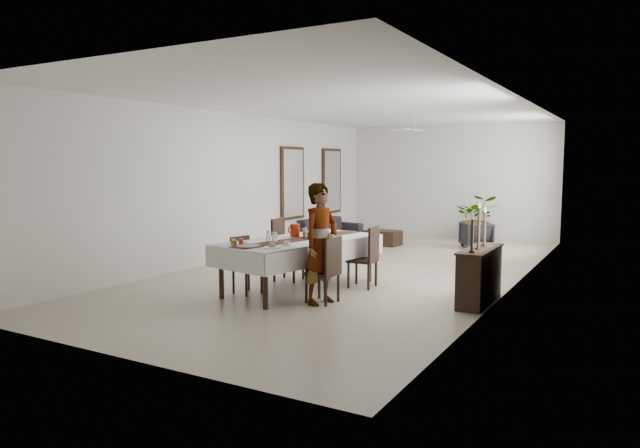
# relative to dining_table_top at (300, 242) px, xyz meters

# --- Properties ---
(floor) EXTENTS (6.00, 12.00, 0.00)m
(floor) POSITION_rel_dining_table_top_xyz_m (0.04, 2.18, -0.81)
(floor) COLOR #B9AE93
(floor) RESTS_ON ground
(ceiling) EXTENTS (6.00, 12.00, 0.02)m
(ceiling) POSITION_rel_dining_table_top_xyz_m (0.04, 2.18, 2.39)
(ceiling) COLOR white
(ceiling) RESTS_ON wall_back
(wall_back) EXTENTS (6.00, 0.02, 3.20)m
(wall_back) POSITION_rel_dining_table_top_xyz_m (0.04, 8.18, 0.79)
(wall_back) COLOR silver
(wall_back) RESTS_ON floor
(wall_front) EXTENTS (6.00, 0.02, 3.20)m
(wall_front) POSITION_rel_dining_table_top_xyz_m (0.04, -3.82, 0.79)
(wall_front) COLOR silver
(wall_front) RESTS_ON floor
(wall_left) EXTENTS (0.02, 12.00, 3.20)m
(wall_left) POSITION_rel_dining_table_top_xyz_m (-2.96, 2.18, 0.79)
(wall_left) COLOR silver
(wall_left) RESTS_ON floor
(wall_right) EXTENTS (0.02, 12.00, 3.20)m
(wall_right) POSITION_rel_dining_table_top_xyz_m (3.04, 2.18, 0.79)
(wall_right) COLOR silver
(wall_right) RESTS_ON floor
(dining_table_top) EXTENTS (1.61, 2.84, 0.06)m
(dining_table_top) POSITION_rel_dining_table_top_xyz_m (0.00, 0.00, 0.00)
(dining_table_top) COLOR black
(dining_table_top) RESTS_ON table_leg_fl
(table_leg_fl) EXTENTS (0.09, 0.09, 0.78)m
(table_leg_fl) POSITION_rel_dining_table_top_xyz_m (-0.73, -1.15, -0.42)
(table_leg_fl) COLOR black
(table_leg_fl) RESTS_ON floor
(table_leg_fr) EXTENTS (0.09, 0.09, 0.78)m
(table_leg_fr) POSITION_rel_dining_table_top_xyz_m (0.24, -1.34, -0.42)
(table_leg_fr) COLOR black
(table_leg_fr) RESTS_ON floor
(table_leg_bl) EXTENTS (0.09, 0.09, 0.78)m
(table_leg_bl) POSITION_rel_dining_table_top_xyz_m (-0.24, 1.34, -0.42)
(table_leg_bl) COLOR black
(table_leg_bl) RESTS_ON floor
(table_leg_br) EXTENTS (0.09, 0.09, 0.78)m
(table_leg_br) POSITION_rel_dining_table_top_xyz_m (0.73, 1.15, -0.42)
(table_leg_br) COLOR black
(table_leg_br) RESTS_ON floor
(tablecloth_top) EXTENTS (1.85, 3.08, 0.01)m
(tablecloth_top) POSITION_rel_dining_table_top_xyz_m (0.00, 0.00, 0.03)
(tablecloth_top) COLOR silver
(tablecloth_top) RESTS_ON dining_table_top
(tablecloth_drape_left) EXTENTS (0.57, 2.83, 0.33)m
(tablecloth_drape_left) POSITION_rel_dining_table_top_xyz_m (-0.64, 0.13, -0.13)
(tablecloth_drape_left) COLOR white
(tablecloth_drape_left) RESTS_ON dining_table_top
(tablecloth_drape_right) EXTENTS (0.57, 2.83, 0.33)m
(tablecloth_drape_right) POSITION_rel_dining_table_top_xyz_m (0.64, -0.13, -0.13)
(tablecloth_drape_right) COLOR silver
(tablecloth_drape_right) RESTS_ON dining_table_top
(tablecloth_drape_near) EXTENTS (1.29, 0.27, 0.33)m
(tablecloth_drape_near) POSITION_rel_dining_table_top_xyz_m (-0.28, -1.41, -0.13)
(tablecloth_drape_near) COLOR white
(tablecloth_drape_near) RESTS_ON dining_table_top
(tablecloth_drape_far) EXTENTS (1.29, 0.27, 0.33)m
(tablecloth_drape_far) POSITION_rel_dining_table_top_xyz_m (0.28, 1.41, -0.13)
(tablecloth_drape_far) COLOR silver
(tablecloth_drape_far) RESTS_ON dining_table_top
(table_runner) EXTENTS (0.92, 2.81, 0.00)m
(table_runner) POSITION_rel_dining_table_top_xyz_m (0.00, 0.00, 0.04)
(table_runner) COLOR #5C281A
(table_runner) RESTS_ON tablecloth_top
(red_pitcher) EXTENTS (0.20, 0.20, 0.22)m
(red_pitcher) POSITION_rel_dining_table_top_xyz_m (-0.24, 0.22, 0.15)
(red_pitcher) COLOR maroon
(red_pitcher) RESTS_ON tablecloth_top
(pitcher_handle) EXTENTS (0.14, 0.05, 0.13)m
(pitcher_handle) POSITION_rel_dining_table_top_xyz_m (-0.33, 0.24, 0.15)
(pitcher_handle) COLOR maroon
(pitcher_handle) RESTS_ON red_pitcher
(wine_glass_near) EXTENTS (0.08, 0.08, 0.19)m
(wine_glass_near) POSITION_rel_dining_table_top_xyz_m (-0.01, -0.74, 0.14)
(wine_glass_near) COLOR white
(wine_glass_near) RESTS_ON tablecloth_top
(wine_glass_mid) EXTENTS (0.08, 0.08, 0.19)m
(wine_glass_mid) POSITION_rel_dining_table_top_xyz_m (-0.23, -0.58, 0.14)
(wine_glass_mid) COLOR silver
(wine_glass_mid) RESTS_ON tablecloth_top
(wine_glass_far) EXTENTS (0.08, 0.08, 0.19)m
(wine_glass_far) POSITION_rel_dining_table_top_xyz_m (0.07, 0.04, 0.14)
(wine_glass_far) COLOR silver
(wine_glass_far) RESTS_ON tablecloth_top
(teacup_right) EXTENTS (0.10, 0.10, 0.07)m
(teacup_right) POSITION_rel_dining_table_top_xyz_m (0.20, -0.72, 0.07)
(teacup_right) COLOR silver
(teacup_right) RESTS_ON saucer_right
(saucer_right) EXTENTS (0.17, 0.17, 0.01)m
(saucer_right) POSITION_rel_dining_table_top_xyz_m (0.20, -0.72, 0.05)
(saucer_right) COLOR white
(saucer_right) RESTS_ON tablecloth_top
(teacup_left) EXTENTS (0.10, 0.10, 0.07)m
(teacup_left) POSITION_rel_dining_table_top_xyz_m (-0.40, -0.32, 0.07)
(teacup_left) COLOR white
(teacup_left) RESTS_ON saucer_left
(saucer_left) EXTENTS (0.17, 0.17, 0.01)m
(saucer_left) POSITION_rel_dining_table_top_xyz_m (-0.40, -0.32, 0.05)
(saucer_left) COLOR white
(saucer_left) RESTS_ON tablecloth_top
(plate_near_right) EXTENTS (0.27, 0.27, 0.02)m
(plate_near_right) POSITION_rel_dining_table_top_xyz_m (0.17, -1.06, 0.05)
(plate_near_right) COLOR white
(plate_near_right) RESTS_ON tablecloth_top
(bread_near_right) EXTENTS (0.10, 0.10, 0.10)m
(bread_near_right) POSITION_rel_dining_table_top_xyz_m (0.17, -1.06, 0.08)
(bread_near_right) COLOR tan
(bread_near_right) RESTS_ON plate_near_right
(plate_near_left) EXTENTS (0.27, 0.27, 0.02)m
(plate_near_left) POSITION_rel_dining_table_top_xyz_m (-0.49, -0.76, 0.05)
(plate_near_left) COLOR white
(plate_near_left) RESTS_ON tablecloth_top
(plate_far_left) EXTENTS (0.27, 0.27, 0.02)m
(plate_far_left) POSITION_rel_dining_table_top_xyz_m (-0.23, 0.67, 0.05)
(plate_far_left) COLOR white
(plate_far_left) RESTS_ON tablecloth_top
(serving_tray) EXTENTS (0.40, 0.40, 0.02)m
(serving_tray) POSITION_rel_dining_table_top_xyz_m (-0.23, -1.15, 0.05)
(serving_tray) COLOR #3F3F44
(serving_tray) RESTS_ON tablecloth_top
(jam_jar_a) EXTENTS (0.07, 0.07, 0.08)m
(jam_jar_a) POSITION_rel_dining_table_top_xyz_m (-0.47, -1.13, 0.08)
(jam_jar_a) COLOR #8A5F14
(jam_jar_a) RESTS_ON tablecloth_top
(jam_jar_b) EXTENTS (0.07, 0.07, 0.08)m
(jam_jar_b) POSITION_rel_dining_table_top_xyz_m (-0.57, -1.05, 0.08)
(jam_jar_b) COLOR #934615
(jam_jar_b) RESTS_ON tablecloth_top
(jam_jar_c) EXTENTS (0.07, 0.07, 0.08)m
(jam_jar_c) POSITION_rel_dining_table_top_xyz_m (-0.49, -0.95, 0.08)
(jam_jar_c) COLOR maroon
(jam_jar_c) RESTS_ON tablecloth_top
(fruit_basket) EXTENTS (0.33, 0.33, 0.11)m
(fruit_basket) POSITION_rel_dining_table_top_xyz_m (0.11, 0.26, 0.10)
(fruit_basket) COLOR brown
(fruit_basket) RESTS_ON tablecloth_top
(fruit_red) EXTENTS (0.10, 0.10, 0.10)m
(fruit_red) POSITION_rel_dining_table_top_xyz_m (0.15, 0.28, 0.18)
(fruit_red) COLOR #A72410
(fruit_red) RESTS_ON fruit_basket
(fruit_green) EXTENTS (0.09, 0.09, 0.09)m
(fruit_green) POSITION_rel_dining_table_top_xyz_m (0.07, 0.30, 0.18)
(fruit_green) COLOR olive
(fruit_green) RESTS_ON fruit_basket
(fruit_yellow) EXTENTS (0.09, 0.09, 0.09)m
(fruit_yellow) POSITION_rel_dining_table_top_xyz_m (0.10, 0.21, 0.18)
(fruit_yellow) COLOR yellow
(fruit_yellow) RESTS_ON fruit_basket
(chair_right_near_seat) EXTENTS (0.45, 0.45, 0.05)m
(chair_right_near_seat) POSITION_rel_dining_table_top_xyz_m (0.75, -0.58, -0.36)
(chair_right_near_seat) COLOR black
(chair_right_near_seat) RESTS_ON chair_right_near_leg_fl
(chair_right_near_leg_fl) EXTENTS (0.05, 0.05, 0.42)m
(chair_right_near_leg_fl) POSITION_rel_dining_table_top_xyz_m (0.91, -0.77, -0.60)
(chair_right_near_leg_fl) COLOR black
(chair_right_near_leg_fl) RESTS_ON floor
(chair_right_near_leg_fr) EXTENTS (0.05, 0.05, 0.42)m
(chair_right_near_leg_fr) POSITION_rel_dining_table_top_xyz_m (0.93, -0.42, -0.60)
(chair_right_near_leg_fr) COLOR black
(chair_right_near_leg_fr) RESTS_ON floor
(chair_right_near_leg_bl) EXTENTS (0.05, 0.05, 0.42)m
(chair_right_near_leg_bl) POSITION_rel_dining_table_top_xyz_m (0.56, -0.74, -0.60)
(chair_right_near_leg_bl) COLOR black
(chair_right_near_leg_bl) RESTS_ON floor
(chair_right_near_leg_br) EXTENTS (0.05, 0.05, 0.42)m
(chair_right_near_leg_br) POSITION_rel_dining_table_top_xyz_m (0.59, -0.40, -0.60)
(chair_right_near_leg_br) COLOR black
(chair_right_near_leg_br) RESTS_ON floor
(chair_right_near_back) EXTENTS (0.07, 0.43, 0.54)m
(chair_right_near_back) POSITION_rel_dining_table_top_xyz_m (0.94, -0.60, -0.07)
(chair_right_near_back) COLOR black
(chair_right_near_back) RESTS_ON chair_right_near_seat
(chair_right_far_seat) EXTENTS (0.47, 0.47, 0.05)m
(chair_right_far_seat) POSITION_rel_dining_table_top_xyz_m (0.81, 0.68, -0.35)
(chair_right_far_seat) COLOR black
(chair_right_far_seat) RESTS_ON chair_right_far_leg_fl
(chair_right_far_leg_fl) EXTENTS (0.05, 0.05, 0.44)m
(chair_right_far_leg_fl) POSITION_rel_dining_table_top_xyz_m (1.01, 0.52, -0.59)
(chair_right_far_leg_fl) COLOR black
(chair_right_far_leg_fl) RESTS_ON floor
(chair_right_far_leg_fr) EXTENTS (0.05, 0.05, 0.44)m
(chair_right_far_leg_fr) POSITION_rel_dining_table_top_xyz_m (0.98, 0.88, -0.59)
(chair_right_far_leg_fr) COLOR black
(chair_right_far_leg_fr) RESTS_ON floor
(chair_right_far_leg_bl) EXTENTS (0.05, 0.05, 0.44)m
(chair_right_far_leg_bl) POSITION_rel_dining_table_top_xyz_m (0.65, 0.49, -0.59)
(chair_right_far_leg_bl) COLOR black
(chair_right_far_leg_bl) RESTS_ON floor
(chair_right_far_leg_br) EXTENTS (0.05, 0.05, 0.44)m
(chair_right_far_leg_br) POSITION_rel_dining_table_top_xyz_m (0.62, 0.85, -0.59)
(chair_right_far_leg_br) COLOR black
(chair_right_far_leg_br) RESTS_ON floor
(chair_right_far_back) EXTENTS (0.07, 0.44, 0.56)m
(chair_right_far_back) POSITION_rel_dining_table_top_xyz_m (1.01, 0.70, -0.05)
(chair_right_far_back) COLOR black
(chair_right_far_back) RESTS_ON chair_right_far_seat
(chair_left_near_seat) EXTENTS (0.47, 0.47, 0.04)m
(chair_left_near_seat) POSITION_rel_dining_table_top_xyz_m (-0.59, -0.66, -0.40)
(chair_left_near_seat) COLOR black
(chair_left_near_seat) RESTS_ON chair_left_near_leg_fl
(chair_left_near_leg_fl) EXTENTS (0.05, 0.05, 0.39)m
(chair_left_near_leg_fl) POSITION_rel_dining_table_top_xyz_m (-0.71, -0.47, -0.62)
(chair_left_near_leg_fl) COLOR black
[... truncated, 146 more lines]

